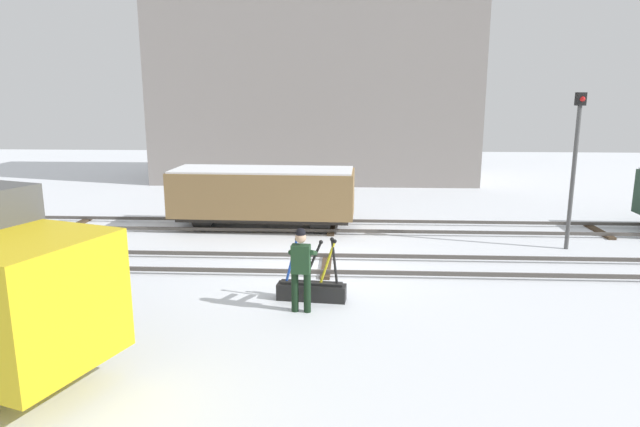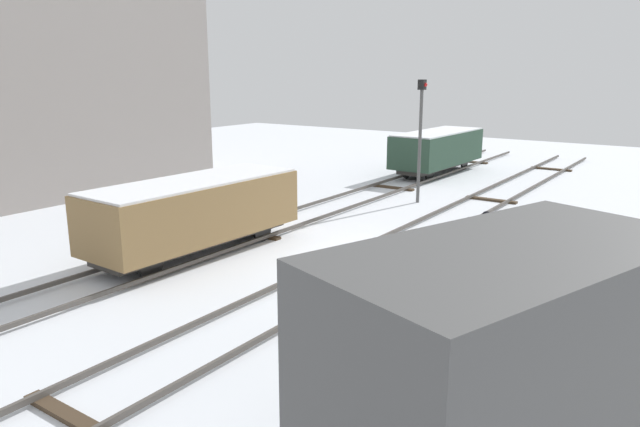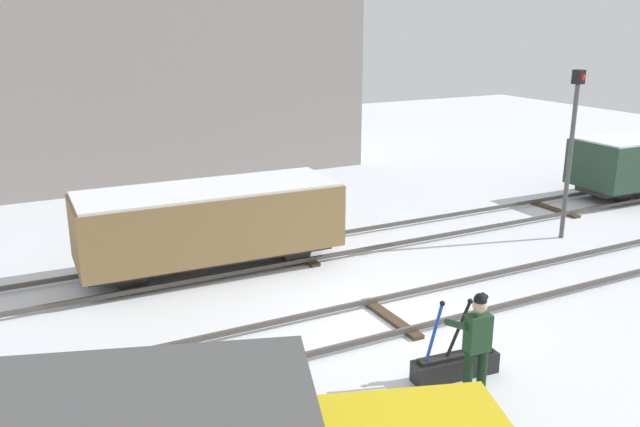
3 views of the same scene
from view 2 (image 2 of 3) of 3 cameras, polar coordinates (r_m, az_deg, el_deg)
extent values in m
plane|color=silver|center=(15.52, 5.44, -4.49)|extent=(60.00, 60.00, 0.00)
cube|color=#4C4742|center=(15.16, 7.82, -4.49)|extent=(44.00, 0.07, 0.10)
cube|color=#4C4742|center=(15.83, 3.18, -3.59)|extent=(44.00, 0.07, 0.10)
cube|color=#423323|center=(9.55, -23.05, -17.52)|extent=(0.24, 1.94, 0.08)
cube|color=#423323|center=(15.51, 5.44, -4.35)|extent=(0.24, 1.94, 0.08)
cube|color=#423323|center=(23.34, 16.17, 1.28)|extent=(0.24, 1.94, 0.08)
cube|color=#423323|center=(31.69, 21.39, 4.02)|extent=(0.24, 1.94, 0.08)
cube|color=#4C4742|center=(17.39, -4.65, -2.04)|extent=(44.00, 0.07, 0.10)
cube|color=#4C4742|center=(18.31, -8.13, -1.33)|extent=(44.00, 0.07, 0.10)
cube|color=#423323|center=(17.87, -6.43, -1.95)|extent=(0.24, 1.94, 0.08)
cube|color=#423323|center=(24.97, 6.98, 2.50)|extent=(0.24, 1.94, 0.08)
cube|color=#423323|center=(32.90, 14.24, 4.86)|extent=(0.24, 1.94, 0.08)
cube|color=black|center=(14.34, 13.04, -5.58)|extent=(1.55, 0.51, 0.36)
cube|color=black|center=(14.27, 13.09, -4.79)|extent=(1.38, 0.34, 0.06)
cylinder|color=#1E47B7|center=(13.75, 12.33, -3.35)|extent=(0.31, 0.09, 1.03)
sphere|color=black|center=(13.72, 12.69, -1.19)|extent=(0.09, 0.09, 0.09)
cylinder|color=black|center=(14.14, 13.20, -3.03)|extent=(0.46, 0.10, 0.99)
sphere|color=black|center=(14.19, 13.69, -0.97)|extent=(0.09, 0.09, 0.09)
cylinder|color=yellow|center=(14.43, 13.83, -2.67)|extent=(0.38, 0.09, 1.02)
sphere|color=black|center=(14.44, 14.23, -0.62)|extent=(0.09, 0.09, 0.09)
cylinder|color=black|center=(14.56, 14.13, -2.45)|extent=(0.18, 0.07, 1.05)
sphere|color=black|center=(14.38, 14.14, -0.50)|extent=(0.09, 0.09, 0.09)
cylinder|color=black|center=(13.78, 15.19, -5.44)|extent=(0.15, 0.15, 0.85)
cylinder|color=black|center=(14.00, 15.65, -5.16)|extent=(0.15, 0.15, 0.85)
cube|color=#1E3D23|center=(13.68, 15.61, -2.43)|extent=(0.40, 0.28, 0.60)
sphere|color=tan|center=(13.56, 15.73, -0.59)|extent=(0.23, 0.23, 0.23)
sphere|color=black|center=(13.54, 15.76, -0.20)|extent=(0.21, 0.21, 0.21)
cylinder|color=#1E3D23|center=(13.59, 14.22, -2.20)|extent=(0.17, 0.58, 0.26)
cylinder|color=#1E3D23|center=(13.95, 15.00, -1.81)|extent=(0.17, 0.58, 0.28)
cube|color=gold|center=(9.45, 28.28, -8.58)|extent=(2.47, 2.60, 1.90)
cube|color=#4C4C4C|center=(6.92, 17.45, -12.88)|extent=(4.92, 3.51, 2.48)
cylinder|color=black|center=(9.78, 19.68, -13.70)|extent=(0.93, 0.53, 0.90)
cylinder|color=#4C4C4C|center=(22.13, 9.58, 6.31)|extent=(0.12, 0.12, 4.14)
cube|color=black|center=(21.96, 9.82, 12.14)|extent=(0.24, 0.24, 0.36)
sphere|color=red|center=(21.91, 10.13, 12.12)|extent=(0.14, 0.14, 0.14)
cube|color=#2D2B28|center=(28.88, 11.19, 4.57)|extent=(5.71, 1.39, 0.20)
cube|color=#284233|center=(28.76, 11.27, 6.21)|extent=(6.03, 2.23, 1.46)
cube|color=white|center=(28.68, 11.34, 7.72)|extent=(5.91, 2.14, 0.06)
cylinder|color=black|center=(26.91, 10.50, 3.85)|extent=(0.70, 0.12, 0.70)
cylinder|color=black|center=(27.42, 8.35, 4.11)|extent=(0.70, 0.12, 0.70)
cylinder|color=black|center=(30.42, 13.74, 4.79)|extent=(0.70, 0.12, 0.70)
cylinder|color=black|center=(30.87, 11.78, 5.02)|extent=(0.70, 0.12, 0.70)
cube|color=#2D2B28|center=(16.19, -11.78, -2.47)|extent=(5.77, 1.43, 0.20)
cube|color=olive|center=(15.99, -11.93, 0.40)|extent=(6.09, 2.27, 1.47)
cube|color=white|center=(15.84, -12.06, 3.09)|extent=(5.97, 2.18, 0.06)
cylinder|color=black|center=(14.60, -16.02, -4.70)|extent=(0.70, 0.12, 0.70)
cylinder|color=black|center=(15.50, -18.60, -3.84)|extent=(0.70, 0.12, 0.70)
cylinder|color=black|center=(17.14, -5.61, -1.53)|extent=(0.70, 0.12, 0.70)
cylinder|color=black|center=(17.90, -8.32, -0.95)|extent=(0.70, 0.12, 0.70)
camera|label=1|loc=(14.97, 61.40, 5.27)|focal=30.97mm
camera|label=3|loc=(6.82, 61.52, 14.72)|focal=37.03mm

